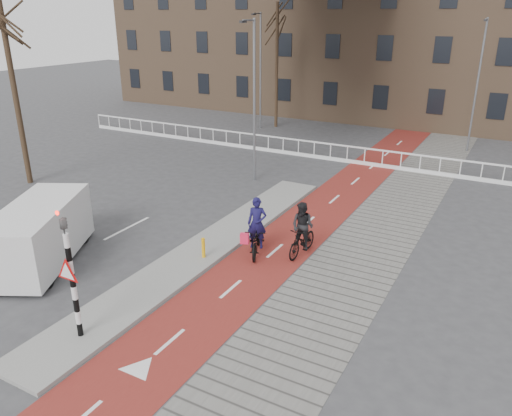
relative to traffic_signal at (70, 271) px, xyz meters
The scene contains 16 objects.
ground 2.90m from the traffic_signal, 73.47° to the left, with size 120.00×120.00×0.00m, color #38383A.
bike_lane 12.36m from the traffic_signal, 80.09° to the left, with size 2.50×60.00×0.01m, color maroon.
sidewalk 13.13m from the traffic_signal, 67.82° to the left, with size 3.00×60.00×0.01m, color slate.
curb_island 6.32m from the traffic_signal, 90.95° to the left, with size 1.80×16.00×0.12m, color gray.
traffic_signal is the anchor object (origin of this frame).
bollard 5.44m from the traffic_signal, 86.85° to the left, with size 0.12×0.12×0.70m, color #ECA70D.
cyclist_near 6.87m from the traffic_signal, 76.04° to the left, with size 1.39×2.11×2.06m.
cyclist_far 7.92m from the traffic_signal, 67.08° to the left, with size 0.87×1.82×1.92m.
van 5.10m from the traffic_signal, 150.58° to the left, with size 3.87×5.09×2.04m.
railing 19.60m from the traffic_signal, 103.02° to the left, with size 28.00×0.10×0.99m.
townhouse_row 34.60m from the traffic_signal, 94.04° to the left, with size 46.00×10.00×15.90m.
tree_left 14.68m from the traffic_signal, 146.43° to the left, with size 0.26×0.26×8.65m, color black.
tree_mid 26.72m from the traffic_signal, 105.70° to the left, with size 0.23×0.23×8.59m, color black.
streetlight_near 14.07m from the traffic_signal, 100.09° to the left, with size 0.12×0.12×7.69m, color slate.
streetlight_left 25.99m from the traffic_signal, 107.95° to the left, with size 0.12×0.12×7.95m, color slate.
streetlight_right 25.83m from the traffic_signal, 76.06° to the left, with size 0.12×0.12×7.67m, color slate.
Camera 1 is at (8.59, -9.29, 7.90)m, focal length 35.00 mm.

